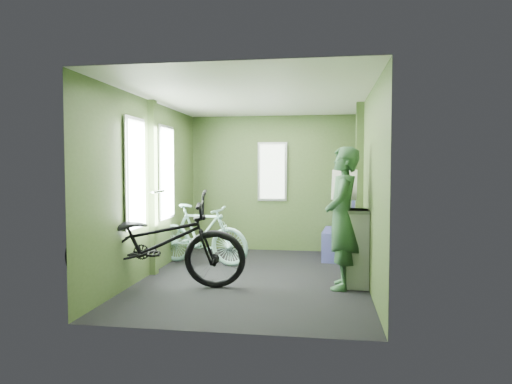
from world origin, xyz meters
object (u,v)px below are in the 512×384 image
at_px(bicycle_mint, 201,264).
at_px(waste_box, 356,248).
at_px(bicycle_black, 155,289).
at_px(bench_seat, 341,241).
at_px(passenger, 342,218).

distance_m(bicycle_mint, waste_box, 2.39).
height_order(bicycle_black, waste_box, waste_box).
bearing_deg(bicycle_mint, bench_seat, -56.06).
relative_size(bicycle_black, passenger, 1.27).
relative_size(bicycle_black, waste_box, 2.29).
height_order(waste_box, bench_seat, bench_seat).
distance_m(bicycle_black, bench_seat, 3.13).
relative_size(bicycle_mint, bench_seat, 1.58).
bearing_deg(bench_seat, bicycle_black, -130.66).
bearing_deg(bicycle_mint, waste_box, -100.10).
bearing_deg(waste_box, bicycle_mint, 156.94).
bearing_deg(waste_box, passenger, -149.07).
bearing_deg(passenger, bicycle_mint, -111.30).
bearing_deg(bicycle_mint, passenger, -104.20).
distance_m(bicycle_mint, passenger, 2.39).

